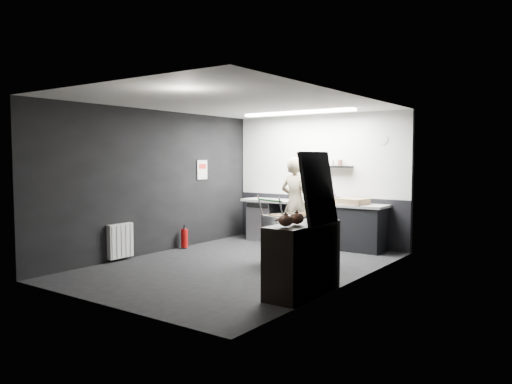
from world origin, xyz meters
The scene contains 22 objects.
floor centered at (0.00, 0.00, 0.00)m, with size 5.50×5.50×0.00m, color black.
ceiling centered at (0.00, 0.00, 2.70)m, with size 5.50×5.50×0.00m, color silver.
wall_back centered at (0.00, 2.75, 1.35)m, with size 5.50×5.50×0.00m, color black.
wall_front centered at (0.00, -2.75, 1.35)m, with size 5.50×5.50×0.00m, color black.
wall_left centered at (-2.00, 0.00, 1.35)m, with size 5.50×5.50×0.00m, color black.
wall_right centered at (2.00, 0.00, 1.35)m, with size 5.50×5.50×0.00m, color black.
kitchen_wall_panel centered at (0.00, 2.73, 1.85)m, with size 3.95×0.02×1.70m, color silver.
dado_panel centered at (0.00, 2.73, 0.50)m, with size 3.95×0.02×1.00m, color black.
floating_shelf centered at (0.20, 2.62, 1.62)m, with size 1.20×0.22×0.04m, color black.
wall_clock centered at (1.40, 2.72, 2.15)m, with size 0.20×0.20×0.03m, color silver.
poster centered at (-1.98, 1.30, 1.55)m, with size 0.02×0.30×0.40m, color white.
poster_red_band centered at (-1.98, 1.30, 1.62)m, with size 0.01×0.22×0.10m, color red.
radiator centered at (-1.94, -0.90, 0.35)m, with size 0.10×0.50×0.60m, color silver.
ceiling_strip centered at (0.00, 1.85, 2.67)m, with size 2.40×0.20×0.04m, color white.
prep_counter centered at (0.14, 2.42, 0.46)m, with size 3.20×0.61×0.90m.
person centered at (-0.11, 1.97, 0.91)m, with size 0.66×0.43×1.82m, color beige.
shopping_cart centered at (0.57, 0.78, 0.53)m, with size 0.89×1.18×1.11m.
sideboard centered at (1.76, -0.88, 0.60)m, with size 0.54×1.26×1.88m.
fire_extinguisher centered at (-1.85, 0.61, 0.22)m, with size 0.14×0.14×0.45m.
cardboard_box centered at (0.93, 2.37, 0.96)m, with size 0.57×0.43×0.11m, color #977850.
pink_tub centered at (0.47, 2.42, 0.99)m, with size 0.18×0.18×0.18m, color beige.
white_container centered at (-0.06, 2.37, 0.98)m, with size 0.17×0.13×0.15m, color silver.
Camera 1 is at (5.02, -6.55, 1.81)m, focal length 35.00 mm.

